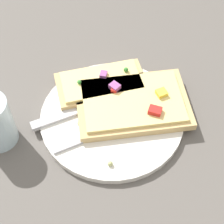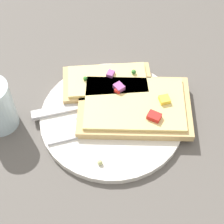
% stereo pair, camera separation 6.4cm
% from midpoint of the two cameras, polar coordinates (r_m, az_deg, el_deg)
% --- Properties ---
extents(ground_plane, '(4.00, 4.00, 0.00)m').
position_cam_midpoint_polar(ground_plane, '(0.66, 2.78, -1.33)').
color(ground_plane, '#56514C').
extents(plate, '(0.25, 0.25, 0.01)m').
position_cam_midpoint_polar(plate, '(0.65, 2.80, -1.03)').
color(plate, silver).
rests_on(plate, ground).
extents(fork, '(0.12, 0.18, 0.01)m').
position_cam_midpoint_polar(fork, '(0.63, 2.79, -2.51)').
color(fork, '#B7B7BC').
rests_on(fork, plate).
extents(knife, '(0.13, 0.20, 0.01)m').
position_cam_midpoint_polar(knife, '(0.66, -1.57, 0.84)').
color(knife, '#B7B7BC').
rests_on(knife, plate).
extents(pizza_slice_main, '(0.17, 0.22, 0.03)m').
position_cam_midpoint_polar(pizza_slice_main, '(0.65, 6.25, 0.77)').
color(pizza_slice_main, tan).
rests_on(pizza_slice_main, plate).
extents(pizza_slice_corner, '(0.13, 0.18, 0.03)m').
position_cam_midpoint_polar(pizza_slice_corner, '(0.68, 1.98, 4.35)').
color(pizza_slice_corner, tan).
rests_on(pizza_slice_corner, plate).
extents(crumb_scatter, '(0.14, 0.11, 0.01)m').
position_cam_midpoint_polar(crumb_scatter, '(0.65, -2.58, -0.25)').
color(crumb_scatter, tan).
rests_on(crumb_scatter, plate).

